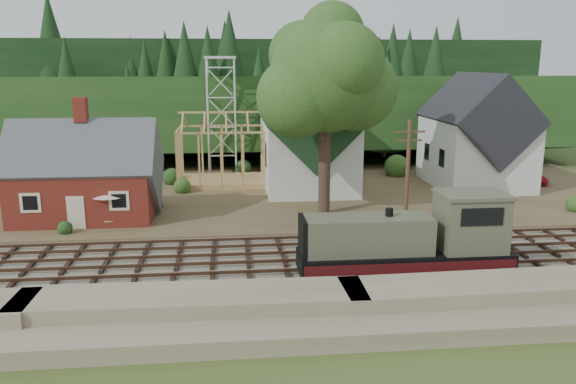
{
  "coord_description": "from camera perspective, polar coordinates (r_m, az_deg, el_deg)",
  "views": [
    {
      "loc": [
        -5.06,
        -31.74,
        11.73
      ],
      "look_at": [
        -1.21,
        6.0,
        3.0
      ],
      "focal_mm": 35.0,
      "sensor_mm": 36.0,
      "label": 1
    }
  ],
  "objects": [
    {
      "name": "locomotive",
      "position": [
        31.89,
        12.58,
        -4.99
      ],
      "size": [
        11.62,
        2.9,
        4.66
      ],
      "color": "black",
      "rests_on": "railroad_bed"
    },
    {
      "name": "hillside",
      "position": [
        74.84,
        -1.87,
        3.93
      ],
      "size": [
        70.0,
        28.96,
        12.74
      ],
      "primitive_type": "cube",
      "rotation": [
        -0.17,
        0.0,
        0.0
      ],
      "color": "#1E3F19",
      "rests_on": "ground"
    },
    {
      "name": "car_blue",
      "position": [
        45.59,
        -13.71,
        -1.25
      ],
      "size": [
        1.57,
        3.22,
        1.06
      ],
      "primitive_type": "imported",
      "rotation": [
        0.0,
        0.0,
        -0.11
      ],
      "color": "#547BB5",
      "rests_on": "village_flat"
    },
    {
      "name": "farmhouse",
      "position": [
        56.16,
        18.56,
        5.27
      ],
      "size": [
        8.4,
        10.8,
        10.6
      ],
      "color": "silver",
      "rests_on": "village_flat"
    },
    {
      "name": "timber_frame",
      "position": [
        54.41,
        -6.75,
        3.92
      ],
      "size": [
        8.2,
        6.2,
        6.99
      ],
      "color": "tan",
      "rests_on": "village_flat"
    },
    {
      "name": "village_flat",
      "position": [
        51.32,
        -0.01,
        -0.08
      ],
      "size": [
        64.0,
        26.0,
        0.3
      ],
      "primitive_type": "cube",
      "color": "brown",
      "rests_on": "ground"
    },
    {
      "name": "ridge",
      "position": [
        90.65,
        -2.58,
        5.51
      ],
      "size": [
        80.0,
        20.0,
        12.0
      ],
      "primitive_type": "cube",
      "color": "black",
      "rests_on": "ground"
    },
    {
      "name": "patio_set",
      "position": [
        41.92,
        -17.75,
        -0.2
      ],
      "size": [
        2.46,
        2.46,
        2.74
      ],
      "color": "silver",
      "rests_on": "village_flat"
    },
    {
      "name": "telegraph_pole_near",
      "position": [
        39.57,
        12.04,
        1.77
      ],
      "size": [
        2.2,
        0.28,
        8.0
      ],
      "color": "#4C331E",
      "rests_on": "ground"
    },
    {
      "name": "depot",
      "position": [
        44.93,
        -19.8,
        1.26
      ],
      "size": [
        10.8,
        7.41,
        9.0
      ],
      "color": "#5E2215",
      "rests_on": "village_flat"
    },
    {
      "name": "embankment",
      "position": [
        26.52,
        5.96,
        -13.37
      ],
      "size": [
        64.0,
        5.0,
        1.6
      ],
      "primitive_type": "cube",
      "color": "#7F7259",
      "rests_on": "ground"
    },
    {
      "name": "ground",
      "position": [
        34.21,
        3.07,
        -7.11
      ],
      "size": [
        140.0,
        140.0,
        0.0
      ],
      "primitive_type": "plane",
      "color": "#384C1E",
      "rests_on": "ground"
    },
    {
      "name": "car_red",
      "position": [
        59.12,
        23.04,
        1.34
      ],
      "size": [
        4.55,
        3.91,
        1.16
      ],
      "primitive_type": "imported",
      "rotation": [
        0.0,
        0.0,
        0.99
      ],
      "color": "#B20E20",
      "rests_on": "village_flat"
    },
    {
      "name": "church",
      "position": [
        52.31,
        1.99,
        5.76
      ],
      "size": [
        8.4,
        15.17,
        13.0
      ],
      "color": "silver",
      "rests_on": "village_flat"
    },
    {
      "name": "lattice_tower",
      "position": [
        59.77,
        -6.85,
        11.24
      ],
      "size": [
        3.2,
        3.2,
        12.12
      ],
      "color": "silver",
      "rests_on": "village_flat"
    },
    {
      "name": "big_tree",
      "position": [
        42.47,
        4.06,
        10.89
      ],
      "size": [
        10.9,
        8.4,
        14.7
      ],
      "color": "#38281E",
      "rests_on": "village_flat"
    },
    {
      "name": "car_green",
      "position": [
        45.65,
        -22.77,
        -1.77
      ],
      "size": [
        3.98,
        2.14,
        1.25
      ],
      "primitive_type": "imported",
      "rotation": [
        0.0,
        0.0,
        1.8
      ],
      "color": "#89AE78",
      "rests_on": "village_flat"
    },
    {
      "name": "railroad_bed",
      "position": [
        34.19,
        3.07,
        -6.98
      ],
      "size": [
        64.0,
        11.0,
        0.16
      ],
      "primitive_type": "cube",
      "color": "#726B5B",
      "rests_on": "ground"
    }
  ]
}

